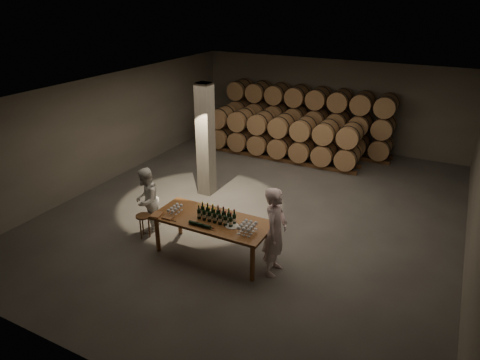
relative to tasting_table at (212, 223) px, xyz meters
The scene contains 15 objects.
room 3.34m from the tasting_table, 123.69° to the left, with size 12.00×12.00×12.00m.
tasting_table is the anchor object (origin of this frame).
barrel_stack_back 7.73m from the tasting_table, 94.23° to the left, with size 6.26×0.95×2.31m.
barrel_stack_front 6.37m from the tasting_table, 98.66° to the left, with size 5.48×0.95×1.57m.
bottle_cluster 0.26m from the tasting_table, 13.41° to the right, with size 0.87×0.24×0.34m.
lying_bottles 0.41m from the tasting_table, 99.36° to the right, with size 0.61×0.08×0.08m.
glass_cluster_left 0.91m from the tasting_table, behind, with size 0.19×0.41×0.16m.
glass_cluster_right 0.94m from the tasting_table, ahead, with size 0.31×0.42×0.18m.
plate 0.54m from the tasting_table, ahead, with size 0.29×0.29×0.02m, color white.
notebook_near 0.96m from the tasting_table, 155.94° to the right, with size 0.22×0.18×0.03m, color #935D35.
notebook_corner 1.25m from the tasting_table, 161.10° to the right, with size 0.21×0.27×0.02m, color #935D35.
pen 0.84m from the tasting_table, 147.11° to the right, with size 0.01×0.01×0.15m, color black.
stool 1.87m from the tasting_table, behind, with size 0.35×0.35×0.58m.
person_man 1.46m from the tasting_table, ahead, with size 0.70×0.46×1.92m, color white.
person_woman 1.99m from the tasting_table, behind, with size 0.78×0.61×1.62m, color white.
Camera 1 is at (4.25, -9.40, 5.39)m, focal length 32.00 mm.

